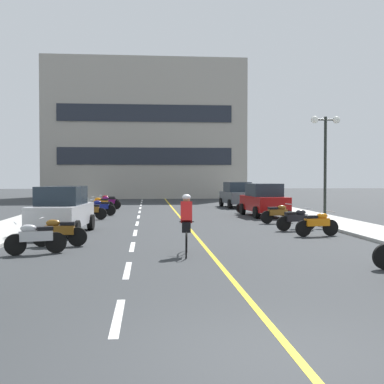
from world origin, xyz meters
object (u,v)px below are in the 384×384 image
object	(u,v)px
motorcycle_8	(101,207)
motorcycle_11	(108,202)
motorcycle_2	(35,238)
street_lamp_mid	(325,144)
motorcycle_6	(278,213)
motorcycle_3	(59,231)
motorcycle_10	(101,203)
motorcycle_5	(296,219)
motorcycle_9	(249,205)
parked_car_mid	(264,200)
parked_car_far	(237,195)
cyclist_rider	(186,223)
motorcycle_4	(317,223)
motorcycle_7	(90,210)
motorcycle_12	(108,201)
parked_car_near	(62,210)

from	to	relation	value
motorcycle_8	motorcycle_11	bearing A→B (deg)	90.02
motorcycle_2	motorcycle_11	size ratio (longest dim) A/B	0.97
street_lamp_mid	motorcycle_6	world-z (taller)	street_lamp_mid
motorcycle_3	motorcycle_6	size ratio (longest dim) A/B	1.01
motorcycle_2	motorcycle_11	xyz separation A→B (m)	(0.52, 20.38, 0.00)
motorcycle_6	motorcycle_10	xyz separation A→B (m)	(-9.10, 9.87, 0.00)
motorcycle_5	motorcycle_9	xyz separation A→B (m)	(0.17, 10.51, 0.00)
parked_car_mid	motorcycle_9	bearing A→B (deg)	95.14
parked_car_far	motorcycle_2	xyz separation A→B (m)	(-9.57, -21.49, -0.44)
parked_car_mid	motorcycle_2	size ratio (longest dim) A/B	2.62
motorcycle_10	cyclist_rider	xyz separation A→B (m)	(4.07, -19.17, 0.41)
motorcycle_11	motorcycle_6	bearing A→B (deg)	-52.90
motorcycle_4	cyclist_rider	distance (m)	6.55
parked_car_far	motorcycle_6	size ratio (longest dim) A/B	2.55
parked_car_far	cyclist_rider	bearing A→B (deg)	-103.70
parked_car_mid	motorcycle_9	world-z (taller)	parked_car_mid
street_lamp_mid	motorcycle_10	size ratio (longest dim) A/B	2.98
motorcycle_7	motorcycle_11	xyz separation A→B (m)	(0.30, 8.63, 0.00)
motorcycle_12	cyclist_rider	xyz separation A→B (m)	(3.90, -23.00, 0.41)
motorcycle_5	motorcycle_11	xyz separation A→B (m)	(-8.63, 14.86, 0.00)
motorcycle_4	motorcycle_8	world-z (taller)	same
street_lamp_mid	parked_car_mid	xyz separation A→B (m)	(-2.29, 3.30, -2.90)
motorcycle_8	motorcycle_9	world-z (taller)	same
motorcycle_11	motorcycle_12	distance (m)	2.16
motorcycle_4	motorcycle_11	size ratio (longest dim) A/B	1.00
motorcycle_2	motorcycle_9	bearing A→B (deg)	59.82
motorcycle_3	motorcycle_4	world-z (taller)	same
street_lamp_mid	motorcycle_10	world-z (taller)	street_lamp_mid
parked_car_near	motorcycle_12	distance (m)	17.30
motorcycle_6	motorcycle_10	bearing A→B (deg)	132.68
motorcycle_4	motorcycle_6	distance (m)	5.25
motorcycle_2	motorcycle_4	xyz separation A→B (m)	(9.36, 3.58, 0.00)
street_lamp_mid	cyclist_rider	xyz separation A→B (m)	(-7.65, -10.28, -2.93)
parked_car_near	parked_car_far	distance (m)	18.93
motorcycle_8	motorcycle_9	distance (m)	8.92
motorcycle_8	parked_car_near	bearing A→B (deg)	-93.97
parked_car_mid	motorcycle_5	size ratio (longest dim) A/B	2.55
motorcycle_5	motorcycle_11	size ratio (longest dim) A/B	1.00
motorcycle_4	motorcycle_12	size ratio (longest dim) A/B	0.99
motorcycle_4	motorcycle_10	xyz separation A→B (m)	(-9.21, 15.12, 0.00)
motorcycle_5	motorcycle_8	size ratio (longest dim) A/B	1.00
motorcycle_4	motorcycle_9	bearing A→B (deg)	90.18
motorcycle_11	motorcycle_8	bearing A→B (deg)	-89.98
parked_car_near	motorcycle_9	world-z (taller)	parked_car_near
motorcycle_5	motorcycle_8	xyz separation A→B (m)	(-8.63, 9.02, 0.00)
motorcycle_9	motorcycle_12	world-z (taller)	same
motorcycle_9	motorcycle_5	bearing A→B (deg)	-90.92
motorcycle_2	parked_car_mid	bearing A→B (deg)	53.83
parked_car_far	motorcycle_6	bearing A→B (deg)	-91.43
motorcycle_5	motorcycle_12	size ratio (longest dim) A/B	0.99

